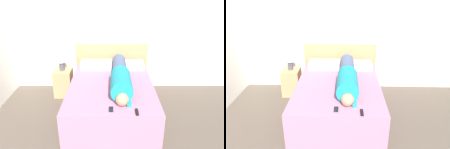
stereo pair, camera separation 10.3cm
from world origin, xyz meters
TOP-DOWN VIEW (x-y plane):
  - wall_back at (0.00, 3.95)m, footprint 5.77×0.06m
  - bed at (-0.11, 2.75)m, footprint 1.46×2.02m
  - headboard at (-0.11, 3.88)m, footprint 1.58×0.04m
  - nightstand at (-1.14, 3.49)m, footprint 0.36×0.40m
  - table_lamp at (-1.14, 3.49)m, footprint 0.19×0.19m
  - person_lying at (0.04, 2.74)m, footprint 0.34×1.70m
  - pillow_near_headboard at (-0.43, 3.53)m, footprint 0.63×0.33m
  - pillow_second at (0.25, 3.53)m, footprint 0.60×0.33m
  - tv_remote at (0.24, 1.84)m, footprint 0.04×0.15m
  - cell_phone at (-0.12, 1.92)m, footprint 0.06×0.13m

SIDE VIEW (x-z plane):
  - nightstand at x=-1.14m, z-range 0.00..0.57m
  - bed at x=-0.11m, z-range 0.00..0.60m
  - headboard at x=-0.11m, z-range 0.00..1.01m
  - cell_phone at x=-0.12m, z-range 0.60..0.61m
  - tv_remote at x=0.24m, z-range 0.60..0.62m
  - pillow_second at x=0.25m, z-range 0.60..0.73m
  - pillow_near_headboard at x=-0.43m, z-range 0.60..0.74m
  - person_lying at x=0.04m, z-range 0.58..0.92m
  - table_lamp at x=-1.14m, z-range 0.61..0.93m
  - wall_back at x=0.00m, z-range 0.00..2.60m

